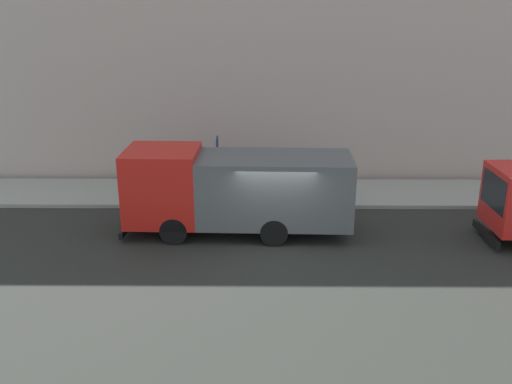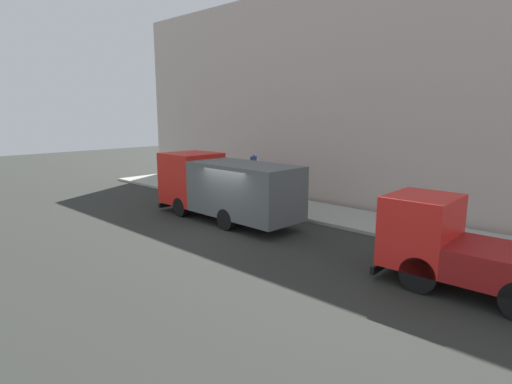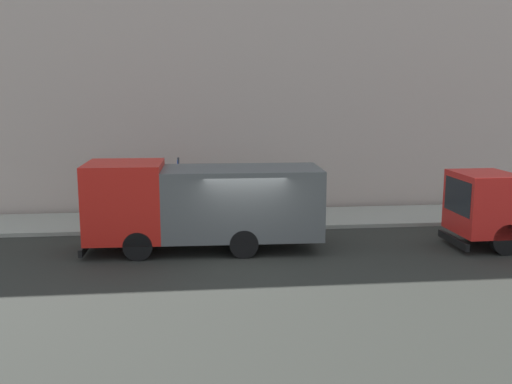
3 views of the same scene
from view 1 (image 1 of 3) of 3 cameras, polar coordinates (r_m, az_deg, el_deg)
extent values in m
plane|color=#2A2C28|center=(18.93, 1.89, -4.86)|extent=(80.00, 80.00, 0.00)
cube|color=#A4A799|center=(23.21, 1.63, -0.09)|extent=(3.24, 30.00, 0.14)
cube|color=beige|center=(24.15, 1.65, 14.03)|extent=(0.50, 30.00, 11.15)
cube|color=red|center=(19.37, -9.14, 0.70)|extent=(2.39, 2.42, 2.41)
cube|color=black|center=(19.54, -12.53, 1.53)|extent=(1.95, 0.11, 1.35)
cube|color=#585C5C|center=(19.04, 1.84, 0.29)|extent=(2.46, 5.08, 2.21)
cube|color=black|center=(20.12, -12.41, -3.08)|extent=(2.23, 0.18, 0.24)
cylinder|color=black|center=(18.77, -8.11, -3.78)|extent=(0.32, 0.90, 0.89)
cylinder|color=black|center=(20.62, -7.16, -1.62)|extent=(0.32, 0.90, 0.89)
cylinder|color=black|center=(18.49, 1.79, -3.96)|extent=(0.32, 0.90, 0.89)
cylinder|color=black|center=(20.37, 1.82, -1.74)|extent=(0.32, 0.90, 0.89)
cube|color=black|center=(19.75, 22.41, 0.04)|extent=(1.76, 0.09, 1.10)
cube|color=black|center=(20.20, 21.69, -3.84)|extent=(2.01, 0.16, 0.24)
cylinder|color=black|center=(23.63, -10.44, 1.18)|extent=(0.28, 0.28, 0.83)
cylinder|color=#4B8A42|center=(23.42, -10.55, 2.93)|extent=(0.37, 0.37, 0.67)
sphere|color=#916344|center=(23.30, -10.61, 3.99)|extent=(0.22, 0.22, 0.22)
cylinder|color=black|center=(23.63, -7.00, 1.39)|extent=(0.33, 0.33, 0.85)
cylinder|color=#A72126|center=(23.43, -7.07, 3.04)|extent=(0.44, 0.44, 0.57)
sphere|color=#CEA38E|center=(23.33, -7.11, 3.96)|extent=(0.20, 0.20, 0.20)
cone|color=orange|center=(22.26, -11.37, -0.13)|extent=(0.50, 0.50, 0.72)
cylinder|color=#4C5156|center=(21.76, -3.77, 2.28)|extent=(0.08, 0.08, 2.53)
cube|color=blue|center=(21.50, -3.88, 4.87)|extent=(0.44, 0.03, 0.36)
camera|label=2|loc=(14.19, 63.06, -3.46)|focal=28.97mm
camera|label=3|loc=(2.66, -65.14, -63.66)|focal=41.07mm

